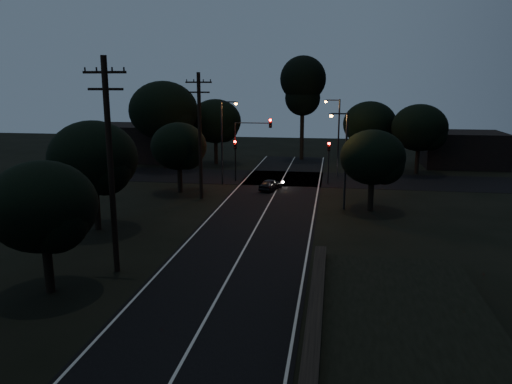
% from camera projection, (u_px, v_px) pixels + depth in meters
% --- Properties ---
extents(road_surface, '(60.00, 70.00, 0.03)m').
position_uv_depth(road_surface, '(269.00, 203.00, 40.91)').
color(road_surface, black).
rests_on(road_surface, ground).
extents(utility_pole_mid, '(2.20, 0.30, 11.00)m').
position_uv_depth(utility_pole_mid, '(110.00, 163.00, 25.03)').
color(utility_pole_mid, black).
rests_on(utility_pole_mid, ground).
extents(utility_pole_far, '(2.20, 0.30, 10.50)m').
position_uv_depth(utility_pole_far, '(200.00, 134.00, 41.48)').
color(utility_pole_far, black).
rests_on(utility_pole_far, ground).
extents(tree_left_b, '(4.95, 4.95, 6.30)m').
position_uv_depth(tree_left_b, '(45.00, 209.00, 22.68)').
color(tree_left_b, black).
rests_on(tree_left_b, ground).
extents(tree_left_c, '(5.79, 5.79, 7.32)m').
position_uv_depth(tree_left_c, '(95.00, 160.00, 32.54)').
color(tree_left_c, black).
rests_on(tree_left_c, ground).
extents(tree_left_d, '(4.94, 4.94, 6.27)m').
position_uv_depth(tree_left_d, '(180.00, 148.00, 43.98)').
color(tree_left_d, black).
rests_on(tree_left_d, ground).
extents(tree_far_nw, '(6.12, 6.12, 7.75)m').
position_uv_depth(tree_far_nw, '(217.00, 122.00, 59.24)').
color(tree_far_nw, black).
rests_on(tree_far_nw, ground).
extents(tree_far_w, '(7.72, 7.72, 9.85)m').
position_uv_depth(tree_far_w, '(165.00, 112.00, 55.81)').
color(tree_far_w, black).
rests_on(tree_far_w, ground).
extents(tree_far_ne, '(6.01, 6.01, 7.60)m').
position_uv_depth(tree_far_ne, '(372.00, 125.00, 56.53)').
color(tree_far_ne, black).
rests_on(tree_far_ne, ground).
extents(tree_far_e, '(5.87, 5.87, 7.45)m').
position_uv_depth(tree_far_e, '(422.00, 129.00, 52.90)').
color(tree_far_e, black).
rests_on(tree_far_e, ground).
extents(tree_right_a, '(4.92, 4.92, 6.25)m').
position_uv_depth(tree_right_a, '(375.00, 159.00, 37.61)').
color(tree_right_a, black).
rests_on(tree_right_a, ground).
extents(tall_pine, '(5.68, 5.68, 12.90)m').
position_uv_depth(tall_pine, '(303.00, 85.00, 61.77)').
color(tall_pine, black).
rests_on(tall_pine, ground).
extents(building_left, '(10.00, 8.00, 4.40)m').
position_uv_depth(building_left, '(136.00, 142.00, 63.61)').
color(building_left, black).
rests_on(building_left, ground).
extents(building_right, '(9.00, 7.00, 4.00)m').
position_uv_depth(building_right, '(462.00, 149.00, 58.54)').
color(building_right, black).
rests_on(building_right, ground).
extents(signal_left, '(0.28, 0.35, 4.10)m').
position_uv_depth(signal_left, '(235.00, 153.00, 49.55)').
color(signal_left, black).
rests_on(signal_left, ground).
extents(signal_right, '(0.28, 0.35, 4.10)m').
position_uv_depth(signal_right, '(329.00, 155.00, 48.15)').
color(signal_right, black).
rests_on(signal_right, ground).
extents(signal_mast, '(3.70, 0.35, 6.25)m').
position_uv_depth(signal_mast, '(252.00, 138.00, 48.97)').
color(signal_mast, black).
rests_on(signal_mast, ground).
extents(streetlight_a, '(1.66, 0.26, 8.00)m').
position_uv_depth(streetlight_a, '(224.00, 137.00, 47.35)').
color(streetlight_a, black).
rests_on(streetlight_a, ground).
extents(streetlight_b, '(1.66, 0.26, 8.00)m').
position_uv_depth(streetlight_b, '(337.00, 132.00, 51.52)').
color(streetlight_b, black).
rests_on(streetlight_b, ground).
extents(streetlight_c, '(1.46, 0.26, 7.50)m').
position_uv_depth(streetlight_c, '(344.00, 154.00, 38.00)').
color(streetlight_c, black).
rests_on(streetlight_c, ground).
extents(car, '(2.11, 3.33, 1.06)m').
position_uv_depth(car, '(271.00, 185.00, 45.66)').
color(car, black).
rests_on(car, ground).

